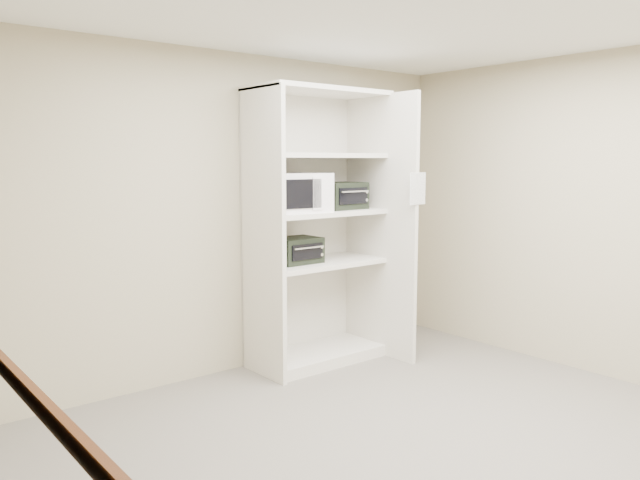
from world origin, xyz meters
TOP-DOWN VIEW (x-y plane):
  - floor at (0.00, 0.00)m, footprint 4.50×4.00m
  - ceiling at (0.00, 0.00)m, footprint 4.50×4.00m
  - wall_back at (0.00, 2.00)m, footprint 4.50×0.02m
  - wall_left at (-2.25, 0.00)m, footprint 0.02×4.00m
  - wall_right at (2.25, 0.00)m, footprint 0.02×4.00m
  - shelving_unit at (0.67, 1.70)m, footprint 1.24×0.92m
  - microwave at (0.34, 1.69)m, footprint 0.59×0.47m
  - toaster_oven_upper at (0.88, 1.69)m, footprint 0.43×0.33m
  - toaster_oven_lower at (0.40, 1.73)m, footprint 0.41×0.31m
  - paper_sign at (1.22, 1.07)m, footprint 0.21×0.03m
  - chair_rail at (-2.23, 0.00)m, footprint 0.04×3.98m

SIDE VIEW (x-z plane):
  - floor at x=0.00m, z-range -0.01..0.01m
  - chair_rail at x=-2.23m, z-range 0.86..0.94m
  - toaster_oven_lower at x=0.40m, z-range 0.92..1.14m
  - shelving_unit at x=0.67m, z-range -0.08..2.34m
  - wall_back at x=0.00m, z-range 0.00..2.70m
  - wall_left at x=-2.25m, z-range 0.00..2.70m
  - wall_right at x=2.25m, z-range 0.00..2.70m
  - toaster_oven_upper at x=0.88m, z-range 1.37..1.61m
  - microwave at x=0.34m, z-range 1.37..1.70m
  - paper_sign at x=1.22m, z-range 1.43..1.70m
  - ceiling at x=0.00m, z-range 2.70..2.71m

